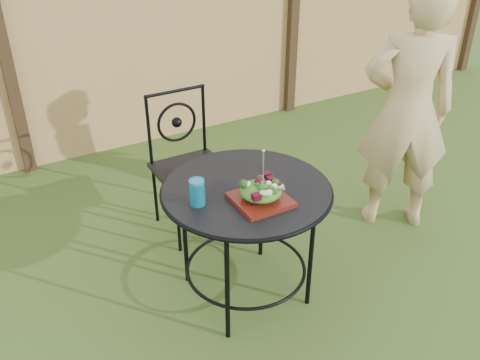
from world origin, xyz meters
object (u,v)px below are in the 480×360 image
Objects in this scene: patio_chair at (188,160)px; salad_plate at (261,200)px; patio_table at (246,210)px; diner at (407,111)px.

patio_chair is 3.52× the size of salad_plate.
salad_plate reaches higher than patio_table.
diner reaches higher than patio_table.
salad_plate is (-0.02, -0.96, 0.23)m from patio_chair.
diner is at bearing 6.83° from patio_table.
patio_table is 1.32m from diner.
diner is at bearing 13.41° from salad_plate.
patio_chair is 0.99m from salad_plate.
patio_chair is 1.46m from diner.
diner reaches higher than patio_chair.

